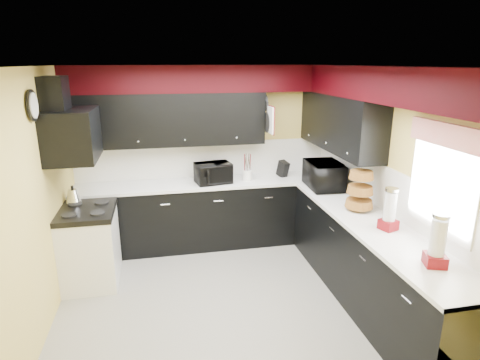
# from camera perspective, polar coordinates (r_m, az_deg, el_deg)

# --- Properties ---
(ground) EXTENTS (3.60, 3.60, 0.00)m
(ground) POSITION_cam_1_polar(r_m,az_deg,el_deg) (4.63, -1.88, -16.79)
(ground) COLOR gray
(ground) RESTS_ON ground
(wall_back) EXTENTS (3.60, 0.06, 2.50)m
(wall_back) POSITION_cam_1_polar(r_m,az_deg,el_deg) (5.80, -5.04, 3.55)
(wall_back) COLOR #E0C666
(wall_back) RESTS_ON ground
(wall_right) EXTENTS (0.06, 3.60, 2.50)m
(wall_right) POSITION_cam_1_polar(r_m,az_deg,el_deg) (4.71, 20.06, -0.44)
(wall_right) COLOR #E0C666
(wall_right) RESTS_ON ground
(wall_left) EXTENTS (0.06, 3.60, 2.50)m
(wall_left) POSITION_cam_1_polar(r_m,az_deg,el_deg) (4.20, -27.09, -3.30)
(wall_left) COLOR #E0C666
(wall_left) RESTS_ON ground
(ceiling) EXTENTS (3.60, 3.60, 0.06)m
(ceiling) POSITION_cam_1_polar(r_m,az_deg,el_deg) (3.88, -2.24, 15.87)
(ceiling) COLOR white
(ceiling) RESTS_ON wall_back
(cab_back) EXTENTS (3.60, 0.60, 0.90)m
(cab_back) POSITION_cam_1_polar(r_m,az_deg,el_deg) (5.75, -4.49, -4.90)
(cab_back) COLOR black
(cab_back) RESTS_ON ground
(cab_right) EXTENTS (0.60, 3.00, 0.90)m
(cab_right) POSITION_cam_1_polar(r_m,az_deg,el_deg) (4.62, 17.78, -11.28)
(cab_right) COLOR black
(cab_right) RESTS_ON ground
(counter_back) EXTENTS (3.62, 0.64, 0.04)m
(counter_back) POSITION_cam_1_polar(r_m,az_deg,el_deg) (5.60, -4.60, -0.41)
(counter_back) COLOR white
(counter_back) RESTS_ON cab_back
(counter_right) EXTENTS (0.64, 3.02, 0.04)m
(counter_right) POSITION_cam_1_polar(r_m,az_deg,el_deg) (4.43, 18.31, -5.87)
(counter_right) COLOR white
(counter_right) RESTS_ON cab_right
(splash_back) EXTENTS (3.60, 0.02, 0.50)m
(splash_back) POSITION_cam_1_polar(r_m,az_deg,el_deg) (5.81, -5.02, 2.95)
(splash_back) COLOR white
(splash_back) RESTS_ON counter_back
(splash_right) EXTENTS (0.02, 3.60, 0.50)m
(splash_right) POSITION_cam_1_polar(r_m,az_deg,el_deg) (4.73, 19.89, -1.15)
(splash_right) COLOR white
(splash_right) RESTS_ON counter_right
(upper_back) EXTENTS (2.60, 0.35, 0.70)m
(upper_back) POSITION_cam_1_polar(r_m,az_deg,el_deg) (5.50, -10.20, 8.47)
(upper_back) COLOR black
(upper_back) RESTS_ON wall_back
(upper_right) EXTENTS (0.35, 1.80, 0.70)m
(upper_right) POSITION_cam_1_polar(r_m,az_deg,el_deg) (5.29, 13.96, 7.94)
(upper_right) COLOR black
(upper_right) RESTS_ON wall_right
(soffit_back) EXTENTS (3.60, 0.36, 0.35)m
(soffit_back) POSITION_cam_1_polar(r_m,az_deg,el_deg) (5.48, -5.10, 14.15)
(soffit_back) COLOR black
(soffit_back) RESTS_ON wall_back
(soffit_right) EXTENTS (0.36, 3.24, 0.35)m
(soffit_right) POSITION_cam_1_polar(r_m,az_deg,el_deg) (4.29, 20.65, 12.58)
(soffit_right) COLOR black
(soffit_right) RESTS_ON wall_right
(stove) EXTENTS (0.60, 0.75, 0.86)m
(stove) POSITION_cam_1_polar(r_m,az_deg,el_deg) (5.11, -20.50, -9.05)
(stove) COLOR white
(stove) RESTS_ON ground
(cooktop) EXTENTS (0.62, 0.77, 0.06)m
(cooktop) POSITION_cam_1_polar(r_m,az_deg,el_deg) (4.94, -21.03, -4.21)
(cooktop) COLOR black
(cooktop) RESTS_ON stove
(hood) EXTENTS (0.50, 0.78, 0.55)m
(hood) POSITION_cam_1_polar(r_m,az_deg,el_deg) (4.72, -22.73, 5.93)
(hood) COLOR black
(hood) RESTS_ON wall_left
(hood_duct) EXTENTS (0.24, 0.40, 0.40)m
(hood_duct) POSITION_cam_1_polar(r_m,az_deg,el_deg) (4.70, -24.87, 10.83)
(hood_duct) COLOR black
(hood_duct) RESTS_ON wall_left
(window) EXTENTS (0.03, 0.86, 0.96)m
(window) POSITION_cam_1_polar(r_m,az_deg,el_deg) (3.92, 27.04, 0.02)
(window) COLOR white
(window) RESTS_ON wall_right
(valance) EXTENTS (0.04, 0.88, 0.20)m
(valance) POSITION_cam_1_polar(r_m,az_deg,el_deg) (3.81, 27.17, 5.75)
(valance) COLOR red
(valance) RESTS_ON wall_right
(pan_top) EXTENTS (0.03, 0.22, 0.40)m
(pan_top) POSITION_cam_1_polar(r_m,az_deg,el_deg) (5.59, 3.59, 10.89)
(pan_top) COLOR black
(pan_top) RESTS_ON upper_back
(pan_mid) EXTENTS (0.03, 0.28, 0.46)m
(pan_mid) POSITION_cam_1_polar(r_m,az_deg,el_deg) (5.50, 3.90, 8.16)
(pan_mid) COLOR black
(pan_mid) RESTS_ON upper_back
(pan_low) EXTENTS (0.03, 0.24, 0.42)m
(pan_low) POSITION_cam_1_polar(r_m,az_deg,el_deg) (5.75, 3.20, 8.23)
(pan_low) COLOR black
(pan_low) RESTS_ON upper_back
(cut_board) EXTENTS (0.03, 0.26, 0.35)m
(cut_board) POSITION_cam_1_polar(r_m,az_deg,el_deg) (5.38, 4.36, 8.51)
(cut_board) COLOR white
(cut_board) RESTS_ON upper_back
(baskets) EXTENTS (0.27, 0.27, 0.50)m
(baskets) POSITION_cam_1_polar(r_m,az_deg,el_deg) (4.64, 16.71, -1.30)
(baskets) COLOR brown
(baskets) RESTS_ON upper_right
(clock) EXTENTS (0.03, 0.30, 0.30)m
(clock) POSITION_cam_1_polar(r_m,az_deg,el_deg) (4.24, -27.44, 9.39)
(clock) COLOR black
(clock) RESTS_ON wall_left
(deco_plate) EXTENTS (0.03, 0.24, 0.24)m
(deco_plate) POSITION_cam_1_polar(r_m,az_deg,el_deg) (4.24, 23.52, 11.22)
(deco_plate) COLOR white
(deco_plate) RESTS_ON wall_right
(toaster_oven) EXTENTS (0.53, 0.47, 0.27)m
(toaster_oven) POSITION_cam_1_polar(r_m,az_deg,el_deg) (5.50, -3.80, 1.00)
(toaster_oven) COLOR black
(toaster_oven) RESTS_ON counter_back
(microwave) EXTENTS (0.45, 0.64, 0.34)m
(microwave) POSITION_cam_1_polar(r_m,az_deg,el_deg) (5.37, 11.90, 0.67)
(microwave) COLOR black
(microwave) RESTS_ON counter_right
(utensil_crock) EXTENTS (0.18, 0.18, 0.15)m
(utensil_crock) POSITION_cam_1_polar(r_m,az_deg,el_deg) (5.62, 1.05, 0.70)
(utensil_crock) COLOR silver
(utensil_crock) RESTS_ON counter_back
(knife_block) EXTENTS (0.15, 0.17, 0.23)m
(knife_block) POSITION_cam_1_polar(r_m,az_deg,el_deg) (5.83, 6.12, 1.58)
(knife_block) COLOR black
(knife_block) RESTS_ON counter_back
(kettle) EXTENTS (0.19, 0.19, 0.16)m
(kettle) POSITION_cam_1_polar(r_m,az_deg,el_deg) (5.20, -22.64, -2.09)
(kettle) COLOR silver
(kettle) RESTS_ON cooktop
(dispenser_a) EXTENTS (0.19, 0.19, 0.41)m
(dispenser_a) POSITION_cam_1_polar(r_m,az_deg,el_deg) (4.20, 20.52, -4.04)
(dispenser_a) COLOR #610F05
(dispenser_a) RESTS_ON counter_right
(dispenser_b) EXTENTS (0.20, 0.20, 0.44)m
(dispenser_b) POSITION_cam_1_polar(r_m,az_deg,el_deg) (3.62, 26.30, -7.80)
(dispenser_b) COLOR #680010
(dispenser_b) RESTS_ON counter_right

